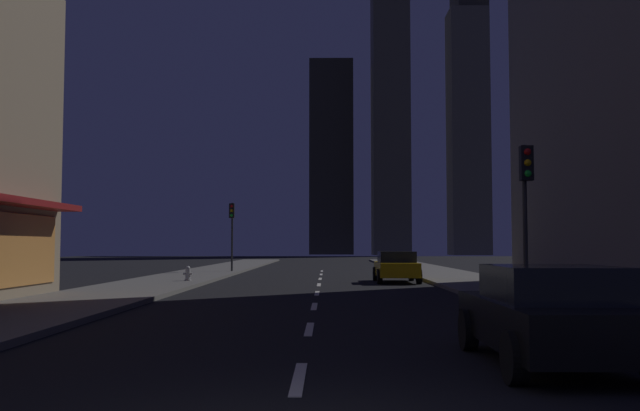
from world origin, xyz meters
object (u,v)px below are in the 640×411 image
object	(u,v)px
traffic_light_far_left	(232,221)
car_parked_far	(396,266)
fire_hydrant_far_left	(188,274)
traffic_light_near_right	(526,189)
car_parked_near	(549,314)

from	to	relation	value
traffic_light_far_left	car_parked_far	bearing A→B (deg)	-46.65
fire_hydrant_far_left	traffic_light_near_right	size ratio (longest dim) A/B	0.16
traffic_light_near_right	car_parked_far	bearing A→B (deg)	97.51
traffic_light_far_left	car_parked_near	bearing A→B (deg)	-73.92
car_parked_near	car_parked_far	xyz separation A→B (m)	(0.00, 21.93, 0.00)
traffic_light_far_left	fire_hydrant_far_left	bearing A→B (deg)	-92.07
car_parked_near	fire_hydrant_far_left	bearing A→B (deg)	114.84
fire_hydrant_far_left	traffic_light_far_left	distance (m)	11.38
car_parked_far	traffic_light_near_right	world-z (taller)	traffic_light_near_right
car_parked_far	traffic_light_far_left	xyz separation A→B (m)	(-9.10, 9.64, 2.45)
car_parked_near	traffic_light_far_left	xyz separation A→B (m)	(-9.10, 31.57, 2.45)
car_parked_far	traffic_light_near_right	distance (m)	14.75
car_parked_near	traffic_light_near_right	size ratio (longest dim) A/B	1.01
traffic_light_far_left	traffic_light_near_right	bearing A→B (deg)	-65.43
car_parked_near	traffic_light_far_left	size ratio (longest dim) A/B	1.01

